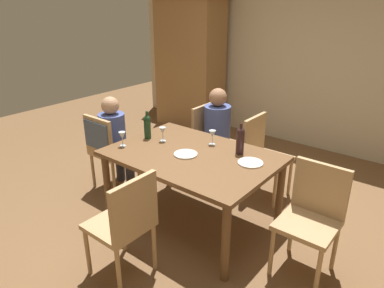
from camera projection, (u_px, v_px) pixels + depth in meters
name	position (u px, v px, depth m)	size (l,w,h in m)	color
ground_plane	(192.00, 220.00, 3.63)	(10.00, 10.00, 0.00)	brown
rear_room_partition	(311.00, 56.00, 5.10)	(6.40, 0.12, 2.70)	beige
armoire_cabinet	(190.00, 64.00, 5.96)	(1.18, 0.62, 2.18)	olive
dining_table	(192.00, 162.00, 3.38)	(1.57, 1.09, 0.75)	brown
chair_left_end	(105.00, 144.00, 3.99)	(0.44, 0.46, 0.92)	tan
chair_far_left	(211.00, 137.00, 4.35)	(0.44, 0.44, 0.92)	tan
chair_right_end	(313.00, 212.00, 2.82)	(0.44, 0.44, 0.92)	tan
chair_near	(126.00, 221.00, 2.71)	(0.44, 0.44, 0.92)	tan
chair_far_right	(262.00, 151.00, 3.94)	(0.44, 0.44, 0.92)	tan
person_woman_host	(115.00, 136.00, 4.08)	(0.30, 0.34, 1.11)	#33333D
person_man_bearded	(219.00, 129.00, 4.23)	(0.36, 0.32, 1.16)	#33333D
wine_bottle_tall_green	(240.00, 140.00, 3.29)	(0.08, 0.08, 0.30)	black
wine_bottle_dark_red	(147.00, 126.00, 3.67)	(0.07, 0.07, 0.29)	#19381E
wine_glass_near_left	(122.00, 136.00, 3.48)	(0.07, 0.07, 0.15)	silver
wine_glass_centre	(212.00, 134.00, 3.52)	(0.07, 0.07, 0.15)	silver
wine_glass_near_right	(163.00, 131.00, 3.61)	(0.07, 0.07, 0.15)	silver
dinner_plate_host	(186.00, 154.00, 3.32)	(0.22, 0.22, 0.01)	silver
dinner_plate_guest_left	(250.00, 163.00, 3.15)	(0.23, 0.23, 0.01)	white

